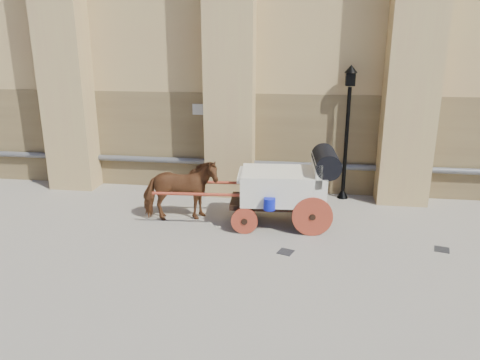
# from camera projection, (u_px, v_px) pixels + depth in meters

# --- Properties ---
(ground) EXTENTS (90.00, 90.00, 0.00)m
(ground) POSITION_uv_depth(u_px,v_px,m) (248.00, 245.00, 10.82)
(ground) COLOR gray
(ground) RESTS_ON ground
(horse) EXTENTS (2.09, 1.35, 1.63)m
(horse) POSITION_uv_depth(u_px,v_px,m) (180.00, 191.00, 12.04)
(horse) COLOR brown
(horse) RESTS_ON ground
(carriage) EXTENTS (4.63, 1.72, 1.99)m
(carriage) POSITION_uv_depth(u_px,v_px,m) (289.00, 184.00, 11.70)
(carriage) COLOR black
(carriage) RESTS_ON ground
(street_lamp) EXTENTS (0.36, 0.36, 3.87)m
(street_lamp) POSITION_uv_depth(u_px,v_px,m) (347.00, 129.00, 13.34)
(street_lamp) COLOR black
(street_lamp) RESTS_ON ground
(drain_grate_near) EXTENTS (0.41, 0.41, 0.01)m
(drain_grate_near) POSITION_uv_depth(u_px,v_px,m) (286.00, 252.00, 10.47)
(drain_grate_near) COLOR black
(drain_grate_near) RESTS_ON ground
(drain_grate_far) EXTENTS (0.39, 0.39, 0.01)m
(drain_grate_far) POSITION_uv_depth(u_px,v_px,m) (442.00, 249.00, 10.58)
(drain_grate_far) COLOR black
(drain_grate_far) RESTS_ON ground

